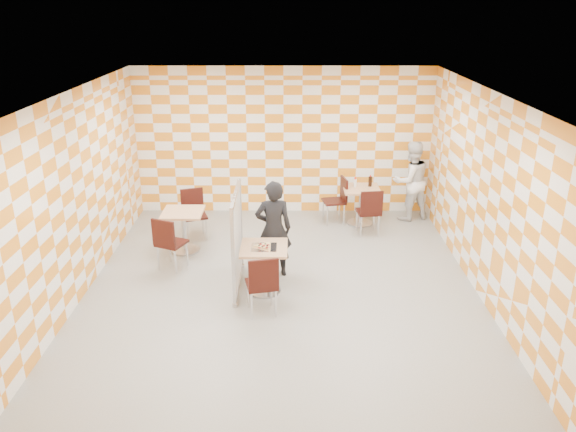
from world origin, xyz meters
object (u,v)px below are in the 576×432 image
at_px(main_table, 264,261).
at_px(chair_second_side, 339,197).
at_px(empty_table, 184,224).
at_px(chair_empty_near, 168,240).
at_px(man_white, 411,181).
at_px(chair_main_front, 263,281).
at_px(man_dark, 273,229).
at_px(soda_bottle, 370,181).
at_px(chair_empty_far, 194,210).
at_px(partition, 237,239).
at_px(second_table, 361,200).
at_px(chair_second_front, 370,209).
at_px(sport_bottle, 355,183).

height_order(main_table, chair_second_side, chair_second_side).
xyz_separation_m(empty_table, chair_empty_near, (-0.12, -0.77, 0.04)).
bearing_deg(chair_second_side, man_white, 8.02).
xyz_separation_m(empty_table, chair_main_front, (1.49, -2.21, 0.04)).
bearing_deg(man_dark, soda_bottle, -134.71).
distance_m(chair_empty_far, partition, 2.21).
bearing_deg(partition, main_table, -23.68).
distance_m(second_table, chair_main_front, 3.95).
xyz_separation_m(main_table, soda_bottle, (1.97, 2.92, 0.34)).
bearing_deg(man_dark, empty_table, -36.01).
bearing_deg(chair_second_side, chair_second_front, -53.34).
height_order(chair_empty_far, man_white, man_white).
xyz_separation_m(main_table, chair_second_side, (1.35, 2.89, 0.04)).
xyz_separation_m(chair_second_front, sport_bottle, (-0.21, 0.69, 0.29)).
bearing_deg(partition, man_white, 42.10).
bearing_deg(chair_main_front, partition, 115.32).
xyz_separation_m(man_dark, sport_bottle, (1.54, 2.29, 0.04)).
bearing_deg(chair_main_front, man_white, 53.65).
relative_size(main_table, chair_empty_far, 0.81).
xyz_separation_m(man_white, sport_bottle, (-1.14, -0.22, 0.03)).
height_order(chair_second_side, man_white, man_white).
height_order(chair_main_front, chair_second_front, same).
bearing_deg(sport_bottle, man_dark, -123.93).
distance_m(sport_bottle, soda_bottle, 0.30).
relative_size(chair_main_front, chair_second_side, 1.00).
distance_m(chair_second_front, chair_second_side, 0.88).
distance_m(empty_table, soda_bottle, 3.75).
relative_size(partition, sport_bottle, 7.75).
height_order(chair_empty_near, sport_bottle, sport_bottle).
xyz_separation_m(main_table, chair_main_front, (0.01, -0.71, 0.04)).
relative_size(main_table, empty_table, 1.00).
height_order(chair_empty_near, chair_empty_far, same).
relative_size(chair_main_front, chair_second_front, 1.00).
relative_size(chair_second_side, sport_bottle, 4.62).
bearing_deg(man_white, chair_empty_far, -6.89).
bearing_deg(chair_empty_near, chair_second_side, 36.26).
relative_size(second_table, man_white, 0.46).
distance_m(chair_second_front, man_white, 1.33).
bearing_deg(sport_bottle, chair_empty_far, -166.60).
bearing_deg(chair_empty_far, partition, -63.14).
height_order(chair_second_front, partition, partition).
distance_m(chair_main_front, chair_second_side, 3.84).
height_order(partition, man_white, man_white).
relative_size(main_table, chair_empty_near, 0.81).
bearing_deg(man_white, second_table, -4.07).
xyz_separation_m(chair_empty_far, man_white, (4.22, 0.95, 0.26)).
height_order(empty_table, partition, partition).
bearing_deg(second_table, chair_empty_near, -148.37).
height_order(main_table, empty_table, same).
height_order(empty_table, chair_main_front, chair_main_front).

